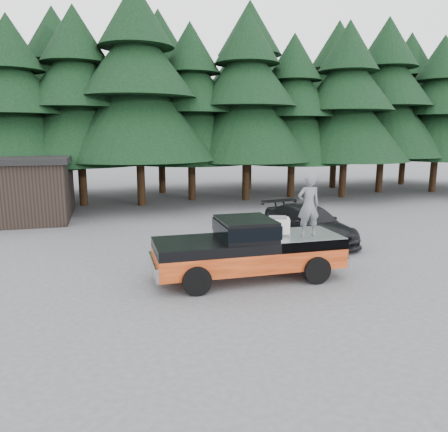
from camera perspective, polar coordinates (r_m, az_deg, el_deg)
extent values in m
plane|color=#4B4B4E|center=(14.00, -1.65, -7.95)|extent=(120.00, 120.00, 0.00)
cube|color=black|center=(13.43, 2.83, -1.57)|extent=(1.66, 1.90, 0.59)
cube|color=silver|center=(13.94, 7.02, -1.37)|extent=(0.88, 0.80, 0.50)
imported|color=#575B5E|center=(13.71, 10.98, 1.35)|extent=(0.73, 0.50, 1.93)
imported|color=black|center=(18.61, 10.96, -1.02)|extent=(2.87, 5.36, 1.48)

